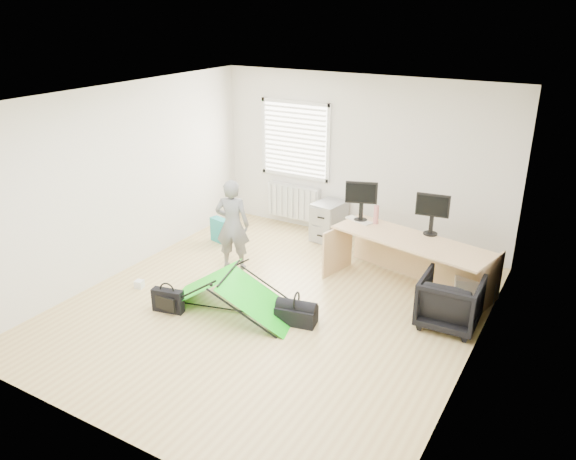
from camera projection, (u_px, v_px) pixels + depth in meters
The scene contains 18 objects.
ground at pixel (273, 307), 7.36m from camera, with size 5.50×5.50×0.00m, color tan.
back_wall at pixel (361, 160), 9.06m from camera, with size 5.00×0.02×2.70m, color silver.
window at pixel (295, 140), 9.51m from camera, with size 1.20×0.06×1.20m, color silver.
radiator at pixel (294, 202), 9.89m from camera, with size 1.00×0.12×0.60m, color silver.
desk at pixel (409, 264), 7.69m from camera, with size 2.19×0.70×0.75m, color tan.
filing_cabinet at pixel (329, 221), 9.35m from camera, with size 0.42×0.56×0.65m, color #939497.
monitor_left at pixel (361, 207), 8.11m from camera, with size 0.46×0.10×0.44m, color black.
monitor_right at pixel (432, 220), 7.63m from camera, with size 0.45×0.10×0.43m, color black.
keyboard at pixel (359, 220), 8.18m from camera, with size 0.42×0.14×0.02m, color beige.
thermos at pixel (376, 215), 8.05m from camera, with size 0.08×0.08×0.27m, color #B36764.
office_chair at pixel (450, 301), 6.83m from camera, with size 0.70×0.72×0.66m, color black.
person at pixel (232, 225), 8.21m from camera, with size 0.50×0.33×1.38m, color slate.
kite at pixel (230, 292), 7.17m from camera, with size 1.74×0.77×0.54m, color #14D315, non-canonical shape.
storage_crate at pixel (474, 286), 7.60m from camera, with size 0.51×0.36×0.29m, color silver.
tote_bag at pixel (220, 230), 9.30m from camera, with size 0.34×0.15×0.41m, color teal.
laptop_bag at pixel (168, 301), 7.20m from camera, with size 0.41×0.12×0.31m, color black.
white_box at pixel (139, 284), 7.84m from camera, with size 0.11×0.11×0.11m, color silver.
duffel_bag at pixel (296, 315), 6.96m from camera, with size 0.50×0.26×0.22m, color black.
Camera 1 is at (3.41, -5.47, 3.70)m, focal length 35.00 mm.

